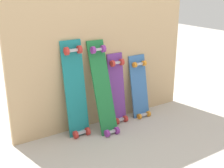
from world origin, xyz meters
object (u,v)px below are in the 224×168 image
skateboard_teal (76,92)px  skateboard_blue (140,90)px  skateboard_green (103,91)px  skateboard_purple (117,91)px

skateboard_teal → skateboard_blue: (0.75, 0.00, -0.12)m
skateboard_teal → skateboard_blue: bearing=0.1°
skateboard_blue → skateboard_green: bearing=-171.4°
skateboard_green → skateboard_purple: size_ratio=1.20×
skateboard_teal → skateboard_purple: (0.47, 0.02, -0.09)m
skateboard_green → skateboard_purple: (0.22, 0.09, -0.08)m
skateboard_green → skateboard_blue: skateboard_green is taller
skateboard_teal → skateboard_purple: size_ratio=1.23×
skateboard_green → skateboard_blue: size_ratio=1.29×
skateboard_teal → skateboard_green: (0.25, -0.07, -0.02)m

